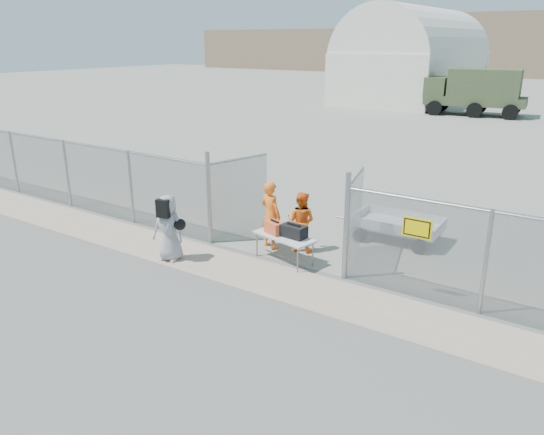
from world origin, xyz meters
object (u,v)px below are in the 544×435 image
Objects in this scene: visitor at (169,228)px; folding_table at (284,248)px; security_worker_left at (271,215)px; security_worker_right at (301,221)px; utility_trailer at (398,228)px.

folding_table is at bearing 18.56° from visitor.
security_worker_left reaches higher than security_worker_right.
folding_table is at bearing 157.33° from security_worker_left.
utility_trailer is (1.83, 2.08, -0.43)m from security_worker_right.
security_worker_right is 3.34m from visitor.
security_worker_left is (-0.79, 0.58, 0.56)m from folding_table.
folding_table is 2.88m from visitor.
security_worker_right is at bearing -146.53° from security_worker_left.
folding_table is at bearing 85.22° from security_worker_right.
visitor reaches higher than folding_table.
visitor is (-2.38, -2.34, 0.05)m from security_worker_right.
folding_table is 1.13m from security_worker_left.
security_worker_right is (-0.04, 0.85, 0.45)m from folding_table.
folding_table is 0.88× the size of security_worker_left.
security_worker_right reaches higher than utility_trailer.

